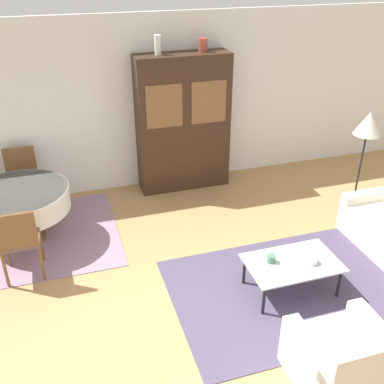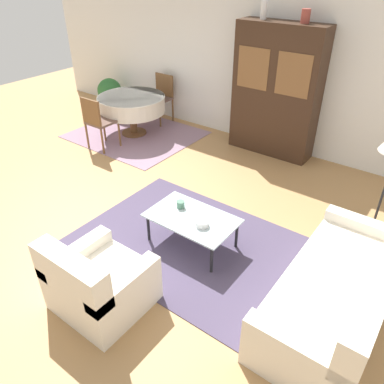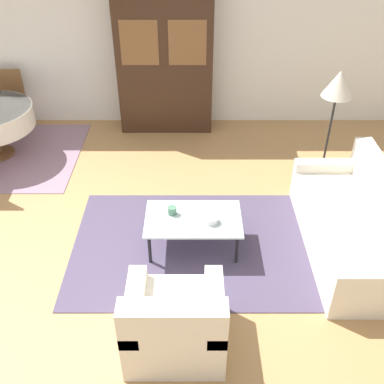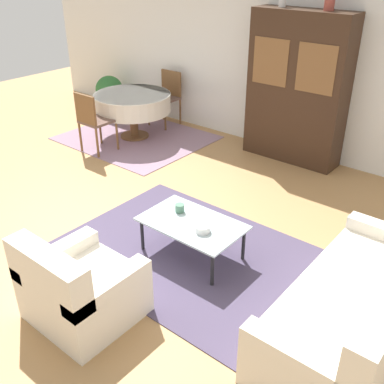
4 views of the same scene
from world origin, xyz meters
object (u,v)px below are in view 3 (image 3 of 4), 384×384
Objects in this scene: couch at (354,226)px; armchair at (174,323)px; display_cabinet at (163,63)px; bowl at (210,219)px; floor_lamp at (336,89)px; dining_chair_far at (7,97)px; coffee_table at (192,221)px; cup at (171,211)px.

couch is 2.39× the size of armchair.
bowl is (0.61, -2.97, -0.64)m from display_cabinet.
display_cabinet reaches higher than floor_lamp.
dining_chair_far is at bearing 58.49° from couch.
armchair is 0.81× the size of coffee_table.
floor_lamp is at bearing 41.25° from bowl.
floor_lamp is at bearing 1.89° from couch.
armchair is at bearing -97.02° from coffee_table.
armchair is (-1.93, -1.29, 0.01)m from couch.
display_cabinet is 2.90m from cup.
couch is 1.94× the size of coffee_table.
armchair reaches higher than coffee_table.
cup is at bearing 161.31° from coffee_table.
display_cabinet is at bearing 142.91° from floor_lamp.
coffee_table is at bearing -18.69° from cup.
floor_lamp is at bearing 31.63° from cup.
couch is at bearing 33.86° from armchair.
dining_chair_far is (-2.48, -0.06, -0.52)m from display_cabinet.
bowl is at bearing 74.33° from armchair.
couch is at bearing -0.60° from coffee_table.
bowl is at bearing -18.84° from cup.
couch reaches higher than bowl.
display_cabinet is (-0.26, 4.21, 0.77)m from armchair.
couch is 3.73m from display_cabinet.
cup reaches higher than coffee_table.
dining_chair_far is at bearing 161.32° from floor_lamp.
floor_lamp is 2.23m from bowl.
dining_chair_far is at bearing 123.44° from armchair.
armchair is 3.36m from floor_lamp.
floor_lamp is (-0.04, 1.30, 1.04)m from couch.
bowl is (0.19, -0.06, 0.07)m from coffee_table.
display_cabinet is (-0.42, 2.90, 0.71)m from coffee_table.
floor_lamp reaches higher than dining_chair_far.
armchair is at bearing -126.01° from floor_lamp.
couch reaches higher than cup.
couch is 0.94× the size of display_cabinet.
coffee_table is at bearing 135.61° from dining_chair_far.
dining_chair_far is at bearing -178.66° from display_cabinet.
couch is 2.32m from armchair.
armchair is 1.32m from coffee_table.
couch is at bearing -88.11° from floor_lamp.
couch is 2.14× the size of dining_chair_far.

